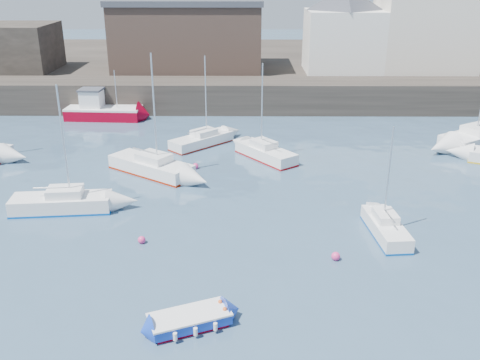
{
  "coord_description": "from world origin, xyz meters",
  "views": [
    {
      "loc": [
        0.22,
        -18.33,
        13.66
      ],
      "look_at": [
        0.0,
        12.0,
        1.5
      ],
      "focal_mm": 40.0,
      "sensor_mm": 36.0,
      "label": 1
    }
  ],
  "objects_px": {
    "sailboat_h": "(202,140)",
    "buoy_far": "(196,169)",
    "blue_dinghy": "(190,320)",
    "buoy_near": "(142,243)",
    "sailboat_a": "(62,202)",
    "sailboat_b": "(151,166)",
    "buoy_mid": "(335,260)",
    "sailboat_f": "(266,152)",
    "fishing_boat": "(101,110)",
    "sailboat_c": "(386,227)"
  },
  "relations": [
    {
      "from": "buoy_near",
      "to": "sailboat_f",
      "type": "bearing_deg",
      "value": 62.28
    },
    {
      "from": "blue_dinghy",
      "to": "sailboat_a",
      "type": "relative_size",
      "value": 0.47
    },
    {
      "from": "sailboat_a",
      "to": "sailboat_h",
      "type": "bearing_deg",
      "value": 59.58
    },
    {
      "from": "blue_dinghy",
      "to": "sailboat_h",
      "type": "relative_size",
      "value": 0.5
    },
    {
      "from": "blue_dinghy",
      "to": "sailboat_a",
      "type": "height_order",
      "value": "sailboat_a"
    },
    {
      "from": "sailboat_a",
      "to": "buoy_near",
      "type": "bearing_deg",
      "value": -36.19
    },
    {
      "from": "sailboat_b",
      "to": "buoy_mid",
      "type": "distance_m",
      "value": 16.34
    },
    {
      "from": "sailboat_b",
      "to": "sailboat_h",
      "type": "bearing_deg",
      "value": 64.13
    },
    {
      "from": "sailboat_f",
      "to": "sailboat_h",
      "type": "height_order",
      "value": "sailboat_h"
    },
    {
      "from": "fishing_boat",
      "to": "sailboat_a",
      "type": "bearing_deg",
      "value": -82.38
    },
    {
      "from": "sailboat_h",
      "to": "sailboat_b",
      "type": "bearing_deg",
      "value": -115.87
    },
    {
      "from": "sailboat_h",
      "to": "blue_dinghy",
      "type": "bearing_deg",
      "value": -86.99
    },
    {
      "from": "blue_dinghy",
      "to": "buoy_near",
      "type": "distance_m",
      "value": 7.78
    },
    {
      "from": "buoy_far",
      "to": "sailboat_a",
      "type": "bearing_deg",
      "value": -135.49
    },
    {
      "from": "sailboat_h",
      "to": "buoy_near",
      "type": "distance_m",
      "value": 16.79
    },
    {
      "from": "blue_dinghy",
      "to": "sailboat_c",
      "type": "distance_m",
      "value": 12.81
    },
    {
      "from": "fishing_boat",
      "to": "buoy_far",
      "type": "height_order",
      "value": "fishing_boat"
    },
    {
      "from": "fishing_boat",
      "to": "buoy_near",
      "type": "height_order",
      "value": "fishing_boat"
    },
    {
      "from": "sailboat_b",
      "to": "buoy_near",
      "type": "distance_m",
      "value": 10.35
    },
    {
      "from": "fishing_boat",
      "to": "sailboat_f",
      "type": "relative_size",
      "value": 1.01
    },
    {
      "from": "sailboat_b",
      "to": "buoy_far",
      "type": "bearing_deg",
      "value": 17.63
    },
    {
      "from": "buoy_near",
      "to": "buoy_far",
      "type": "height_order",
      "value": "buoy_far"
    },
    {
      "from": "sailboat_h",
      "to": "sailboat_f",
      "type": "bearing_deg",
      "value": -32.46
    },
    {
      "from": "blue_dinghy",
      "to": "fishing_boat",
      "type": "xyz_separation_m",
      "value": [
        -11.47,
        31.87,
        0.56
      ]
    },
    {
      "from": "sailboat_c",
      "to": "buoy_near",
      "type": "height_order",
      "value": "sailboat_c"
    },
    {
      "from": "sailboat_b",
      "to": "buoy_far",
      "type": "height_order",
      "value": "sailboat_b"
    },
    {
      "from": "sailboat_c",
      "to": "buoy_mid",
      "type": "height_order",
      "value": "sailboat_c"
    },
    {
      "from": "blue_dinghy",
      "to": "sailboat_f",
      "type": "bearing_deg",
      "value": 79.41
    },
    {
      "from": "blue_dinghy",
      "to": "fishing_boat",
      "type": "bearing_deg",
      "value": 109.79
    },
    {
      "from": "blue_dinghy",
      "to": "sailboat_f",
      "type": "distance_m",
      "value": 20.86
    },
    {
      "from": "blue_dinghy",
      "to": "buoy_far",
      "type": "height_order",
      "value": "blue_dinghy"
    },
    {
      "from": "blue_dinghy",
      "to": "sailboat_c",
      "type": "relative_size",
      "value": 0.59
    },
    {
      "from": "blue_dinghy",
      "to": "sailboat_b",
      "type": "xyz_separation_m",
      "value": [
        -4.35,
        17.34,
        0.2
      ]
    },
    {
      "from": "buoy_near",
      "to": "sailboat_b",
      "type": "bearing_deg",
      "value": 96.24
    },
    {
      "from": "sailboat_h",
      "to": "buoy_near",
      "type": "relative_size",
      "value": 17.77
    },
    {
      "from": "sailboat_h",
      "to": "buoy_mid",
      "type": "bearing_deg",
      "value": -66.33
    },
    {
      "from": "blue_dinghy",
      "to": "buoy_mid",
      "type": "bearing_deg",
      "value": 38.48
    },
    {
      "from": "buoy_near",
      "to": "sailboat_a",
      "type": "bearing_deg",
      "value": 143.81
    },
    {
      "from": "sailboat_h",
      "to": "buoy_mid",
      "type": "xyz_separation_m",
      "value": [
        8.04,
        -18.34,
        -0.47
      ]
    },
    {
      "from": "sailboat_b",
      "to": "buoy_mid",
      "type": "bearing_deg",
      "value": -47.01
    },
    {
      "from": "sailboat_h",
      "to": "buoy_far",
      "type": "bearing_deg",
      "value": -90.8
    },
    {
      "from": "blue_dinghy",
      "to": "fishing_boat",
      "type": "distance_m",
      "value": 33.88
    },
    {
      "from": "sailboat_c",
      "to": "buoy_mid",
      "type": "xyz_separation_m",
      "value": [
        -3.13,
        -2.7,
        -0.46
      ]
    },
    {
      "from": "blue_dinghy",
      "to": "buoy_mid",
      "type": "relative_size",
      "value": 8.06
    },
    {
      "from": "sailboat_a",
      "to": "sailboat_b",
      "type": "xyz_separation_m",
      "value": [
        4.34,
        6.28,
        0.02
      ]
    },
    {
      "from": "sailboat_a",
      "to": "sailboat_b",
      "type": "distance_m",
      "value": 7.63
    },
    {
      "from": "blue_dinghy",
      "to": "sailboat_a",
      "type": "distance_m",
      "value": 14.07
    },
    {
      "from": "blue_dinghy",
      "to": "sailboat_a",
      "type": "xyz_separation_m",
      "value": [
        -8.69,
        11.07,
        0.19
      ]
    },
    {
      "from": "buoy_mid",
      "to": "buoy_far",
      "type": "relative_size",
      "value": 1.0
    },
    {
      "from": "fishing_boat",
      "to": "sailboat_h",
      "type": "xyz_separation_m",
      "value": [
        10.22,
        -8.14,
        -0.44
      ]
    }
  ]
}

